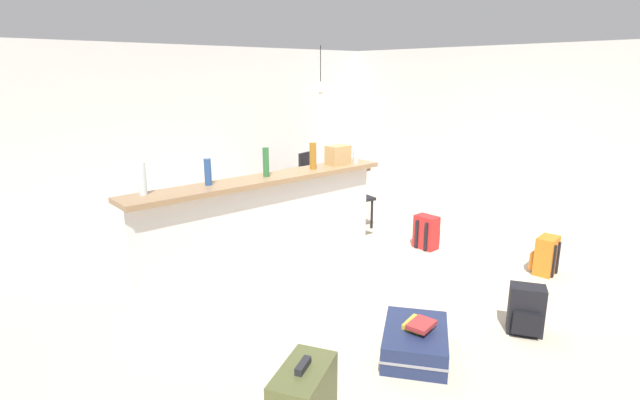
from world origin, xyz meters
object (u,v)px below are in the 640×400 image
bottle_clear (142,179)px  bottle_green (266,162)px  bottle_amber (313,156)px  book_stack (419,324)px  grocery_bag (338,155)px  bottle_blue (208,172)px  dining_chair_far_side (302,177)px  dining_table (326,175)px  backpack_orange (546,256)px  pendant_lamp (321,86)px  suitcase_flat_navy (415,341)px  dining_chair_near_partition (353,191)px  bottle_white (356,154)px  backpack_red (427,233)px  backpack_black (526,311)px

bottle_clear → bottle_green: bottle_green is taller
bottle_amber → book_stack: size_ratio=1.03×
bottle_green → grocery_bag: size_ratio=1.15×
bottle_blue → dining_chair_far_side: bottle_blue is taller
bottle_green → dining_table: size_ratio=0.27×
grocery_bag → dining_table: grocery_bag is taller
backpack_orange → pendant_lamp: bearing=97.0°
bottle_blue → dining_table: bottle_blue is taller
suitcase_flat_navy → dining_chair_far_side: bearing=62.4°
bottle_blue → dining_table: 2.94m
bottle_amber → bottle_green: bearing=179.4°
dining_chair_near_partition → book_stack: (-1.95, -2.67, -0.26)m
bottle_white → book_stack: (-1.23, -1.93, -0.95)m
bottle_amber → backpack_red: size_ratio=0.69×
grocery_bag → backpack_black: 2.58m
bottle_blue → bottle_white: (1.87, -0.09, -0.02)m
bottle_blue → bottle_white: size_ratio=1.20×
backpack_red → book_stack: (-1.99, -1.41, 0.05)m
grocery_bag → dining_chair_near_partition: grocery_bag is taller
bottle_white → dining_chair_far_side: bottle_white is taller
backpack_red → book_stack: size_ratio=1.49×
dining_table → bottle_blue: bearing=-154.5°
bottle_amber → dining_chair_far_side: size_ratio=0.31×
grocery_bag → dining_table: (0.96, 1.28, -0.57)m
bottle_blue → pendant_lamp: bearing=27.0°
grocery_bag → backpack_red: grocery_bag is taller
bottle_green → dining_chair_near_partition: size_ratio=0.32×
bottle_clear → dining_chair_far_side: (3.23, 1.79, -0.73)m
grocery_bag → pendant_lamp: pendant_lamp is taller
bottle_white → backpack_orange: (1.08, -1.86, -1.01)m
bottle_clear → bottle_white: (2.48, -0.13, -0.04)m
bottle_clear → backpack_black: 3.45m
dining_chair_far_side → pendant_lamp: size_ratio=1.38×
dining_table → suitcase_flat_navy: 3.84m
bottle_blue → suitcase_flat_navy: bearing=-72.7°
suitcase_flat_navy → book_stack: 0.15m
bottle_blue → backpack_red: bearing=-13.1°
pendant_lamp → book_stack: 4.19m
bottle_clear → bottle_white: bottle_clear is taller
bottle_clear → suitcase_flat_navy: bottle_clear is taller
dining_chair_near_partition → backpack_orange: bearing=-82.0°
dining_chair_near_partition → suitcase_flat_navy: (-1.97, -2.66, -0.41)m
dining_chair_near_partition → backpack_orange: size_ratio=2.21×
bottle_white → dining_table: (0.73, 1.33, -0.56)m
book_stack → grocery_bag: bearing=63.3°
bottle_blue → bottle_amber: (1.25, -0.05, 0.02)m
bottle_amber → backpack_black: size_ratio=0.69×
bottle_clear → suitcase_flat_navy: size_ratio=0.33×
bottle_amber → suitcase_flat_navy: size_ratio=0.34×
bottle_green → bottle_blue: bearing=175.8°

